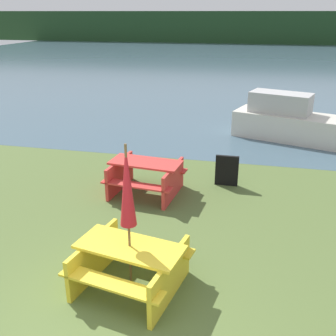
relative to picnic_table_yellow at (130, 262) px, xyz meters
name	(u,v)px	position (x,y,z in m)	size (l,w,h in m)	color
water	(238,61)	(-0.08, 30.68, -0.45)	(60.00, 50.00, 0.00)	#425B6B
far_treeline	(247,27)	(-0.08, 50.68, 1.56)	(80.00, 1.60, 4.00)	#1E3D1E
picnic_table_yellow	(130,262)	(0.00, 0.00, 0.00)	(1.81, 1.66, 0.73)	yellow
picnic_table_red	(146,175)	(-0.67, 3.27, 0.02)	(1.73, 1.54, 0.78)	red
umbrella_crimson	(127,187)	(0.00, 0.00, 1.23)	(0.24, 0.24, 2.30)	brown
boat	(298,123)	(3.04, 8.28, 0.12)	(4.54, 2.59, 1.50)	beige
signboard	(227,171)	(1.10, 4.14, -0.07)	(0.55, 0.08, 0.75)	black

